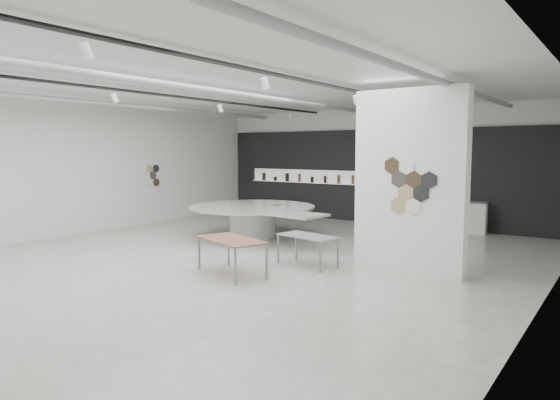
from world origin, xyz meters
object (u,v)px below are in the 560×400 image
Objects in this scene: display_island at (253,217)px; kitchen_counter at (458,217)px; sample_table_wood at (231,242)px; sample_table_stone at (308,238)px; partition_column at (410,182)px.

kitchen_counter reaches higher than display_island.
sample_table_wood is 0.98× the size of kitchen_counter.
kitchen_counter is at bearing 78.17° from sample_table_stone.
kitchen_counter reaches higher than sample_table_stone.
sample_table_stone is (0.79, 1.51, -0.06)m from sample_table_wood.
display_island is 4.18m from sample_table_wood.
display_island is (-4.97, 1.33, -1.22)m from partition_column.
partition_column reaches higher than display_island.
display_island reaches higher than sample_table_wood.
partition_column is 2.67× the size of sample_table_stone.
display_island is 6.06m from kitchen_counter.
display_island is at bearing 165.05° from partition_column.
sample_table_wood is 1.24× the size of sample_table_stone.
display_island is at bearing 146.61° from sample_table_stone.
sample_table_stone is at bearing -160.49° from partition_column.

